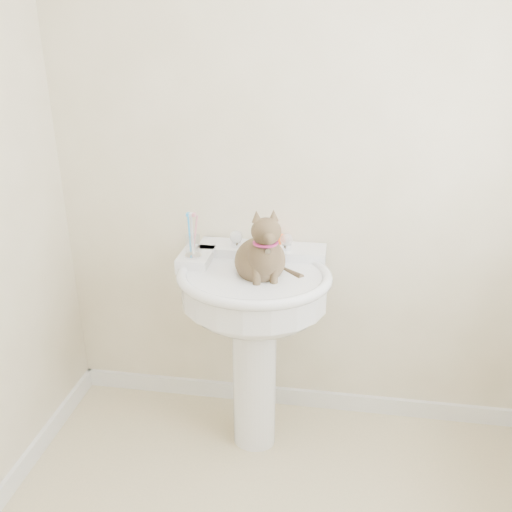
% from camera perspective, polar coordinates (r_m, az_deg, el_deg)
% --- Properties ---
extents(wall_back, '(2.20, 0.00, 2.50)m').
position_cam_1_polar(wall_back, '(2.31, 4.91, 10.12)').
color(wall_back, beige).
rests_on(wall_back, ground).
extents(baseboard_back, '(2.20, 0.02, 0.09)m').
position_cam_1_polar(baseboard_back, '(2.82, 4.06, -14.56)').
color(baseboard_back, white).
rests_on(baseboard_back, floor).
extents(pedestal_sink, '(0.64, 0.63, 0.88)m').
position_cam_1_polar(pedestal_sink, '(2.25, -0.23, -5.32)').
color(pedestal_sink, white).
rests_on(pedestal_sink, floor).
extents(faucet, '(0.28, 0.12, 0.14)m').
position_cam_1_polar(faucet, '(2.29, 0.46, 1.66)').
color(faucet, silver).
rests_on(faucet, pedestal_sink).
extents(soap_bar, '(0.10, 0.08, 0.03)m').
position_cam_1_polar(soap_bar, '(2.38, 1.95, 1.74)').
color(soap_bar, '#EE4F14').
rests_on(soap_bar, pedestal_sink).
extents(toothbrush_cup, '(0.07, 0.07, 0.18)m').
position_cam_1_polar(toothbrush_cup, '(2.24, -6.66, 1.11)').
color(toothbrush_cup, silver).
rests_on(toothbrush_cup, pedestal_sink).
extents(cat, '(0.22, 0.28, 0.41)m').
position_cam_1_polar(cat, '(2.13, 0.54, -0.05)').
color(cat, brown).
rests_on(cat, pedestal_sink).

